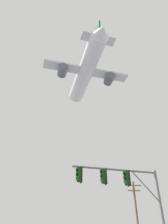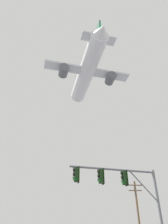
% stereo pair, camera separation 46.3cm
% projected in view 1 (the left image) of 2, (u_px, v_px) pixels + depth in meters
% --- Properties ---
extents(signal_pole_near, '(6.07, 1.36, 6.03)m').
position_uv_depth(signal_pole_near, '(125.00, 188.00, 14.18)').
color(signal_pole_near, slate).
rests_on(signal_pole_near, ground).
extents(utility_pole, '(2.20, 0.28, 8.96)m').
position_uv_depth(utility_pole, '(137.00, 214.00, 27.95)').
color(utility_pole, brown).
rests_on(utility_pole, ground).
extents(airplane, '(18.35, 23.76, 6.48)m').
position_uv_depth(airplane, '(86.00, 71.00, 46.25)').
color(airplane, white).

